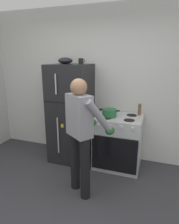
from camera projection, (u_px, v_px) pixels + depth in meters
The scene contains 8 objects.
kitchen_wall_back at pixel (100, 85), 3.61m from camera, with size 6.00×0.10×2.70m, color silver.
refrigerator at pixel (71, 113), 3.53m from camera, with size 0.68×0.72×1.73m.
stove_range at pixel (118, 142), 3.36m from camera, with size 0.76×0.67×0.90m.
person_cook at pixel (82, 128), 2.56m from camera, with size 0.65×0.68×1.60m.
red_pot at pixel (109, 113), 3.24m from camera, with size 0.34×0.24×0.12m.
coffee_mug at pixel (81, 61), 3.27m from camera, with size 0.11×0.08×0.10m.
pepper_mill at pixel (140, 109), 3.31m from camera, with size 0.05×0.05×0.19m, color brown.
mixing_bowl at pixel (65, 61), 3.31m from camera, with size 0.25×0.25×0.11m, color black.
Camera 1 is at (0.99, -1.53, 1.85)m, focal length 31.56 mm.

